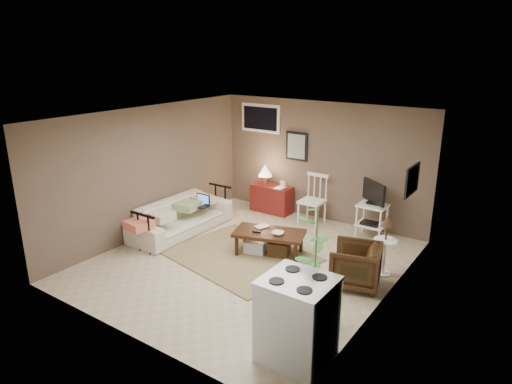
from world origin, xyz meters
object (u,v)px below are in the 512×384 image
Objects in this scene: potted_plant at (315,261)px; coffee_table at (269,241)px; tv_stand at (372,209)px; side_table at (386,239)px; red_console at (271,196)px; spindle_chair at (313,201)px; stove at (297,319)px; sofa at (181,212)px; armchair at (356,263)px.

coffee_table is at bearing 139.79° from potted_plant.
tv_stand is at bearing 97.41° from potted_plant.
side_table is at bearing 79.92° from potted_plant.
coffee_table is at bearing -58.11° from red_console.
side_table is at bearing 12.78° from coffee_table.
coffee_table is at bearing -124.55° from tv_stand.
tv_stand is (1.23, -0.01, 0.10)m from spindle_chair.
potted_plant is 0.87m from stove.
stove reaches higher than coffee_table.
red_console is 4.17m from potted_plant.
sofa is 3.56m from armchair.
red_console reaches higher than sofa.
armchair is at bearing -35.62° from red_console.
red_console is at bearing 154.79° from side_table.
potted_plant is (1.62, -3.00, 0.37)m from spindle_chair.
side_table is (1.86, 0.42, 0.35)m from coffee_table.
spindle_chair is 1.01× the size of stove.
tv_stand is (1.16, 1.69, 0.33)m from coffee_table.
tv_stand is 1.54× the size of armchair.
tv_stand reaches higher than stove.
coffee_table is 1.94m from sofa.
sofa is (-1.93, -0.11, 0.17)m from coffee_table.
coffee_table is 0.61× the size of sofa.
coffee_table is 1.29× the size of spindle_chair.
red_console is 1.01× the size of spindle_chair.
tv_stand is 3.03m from potted_plant.
armchair is 0.71× the size of stove.
side_table is 1.78m from potted_plant.
side_table reaches higher than armchair.
spindle_chair is 0.93× the size of tv_stand.
spindle_chair is (1.07, -0.14, 0.12)m from red_console.
side_table is (3.78, 0.53, 0.18)m from sofa.
red_console is 1.44× the size of armchair.
side_table is at bearing -82.03° from sofa.
stove is (2.88, -3.92, 0.14)m from red_console.
armchair is at bearing 93.40° from stove.
coffee_table is at bearing -167.22° from side_table.
coffee_table is 1.84× the size of armchair.
spindle_chair is at bearing -7.55° from red_console.
spindle_chair is at bearing -152.50° from armchair.
spindle_chair is at bearing -45.90° from sofa.
armchair is (2.77, -1.98, 0.00)m from red_console.
spindle_chair is 3.43m from potted_plant.
sofa is 3.70m from potted_plant.
potted_plant is at bearing -40.21° from coffee_table.
side_table is (0.70, -1.26, 0.02)m from tv_stand.
tv_stand is at bearing -3.69° from red_console.
spindle_chair is 2.51m from armchair.
tv_stand is 1.44m from side_table.
coffee_table is at bearing -86.77° from sofa.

